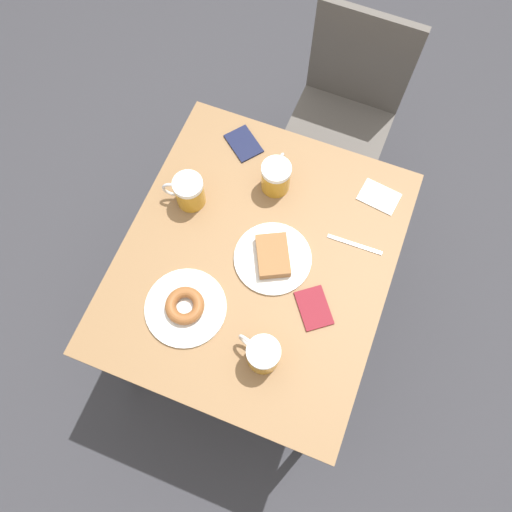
# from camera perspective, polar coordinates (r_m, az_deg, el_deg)

# --- Properties ---
(ground_plane) EXTENTS (8.00, 8.00, 0.00)m
(ground_plane) POSITION_cam_1_polar(r_m,az_deg,el_deg) (2.24, 0.00, -6.81)
(ground_plane) COLOR #333338
(table) EXTENTS (0.83, 0.97, 0.71)m
(table) POSITION_cam_1_polar(r_m,az_deg,el_deg) (1.62, 0.00, -1.03)
(table) COLOR olive
(table) RESTS_ON ground_plane
(chair) EXTENTS (0.41, 0.41, 0.88)m
(chair) POSITION_cam_1_polar(r_m,az_deg,el_deg) (2.14, 10.49, 17.20)
(chair) COLOR #514C47
(chair) RESTS_ON ground_plane
(plate_with_cake) EXTENTS (0.24, 0.24, 0.04)m
(plate_with_cake) POSITION_cam_1_polar(r_m,az_deg,el_deg) (1.55, 1.93, -0.13)
(plate_with_cake) COLOR white
(plate_with_cake) RESTS_ON table
(plate_with_donut) EXTENTS (0.25, 0.25, 0.04)m
(plate_with_donut) POSITION_cam_1_polar(r_m,az_deg,el_deg) (1.51, -8.08, -5.77)
(plate_with_donut) COLOR white
(plate_with_donut) RESTS_ON table
(beer_mug_left) EXTENTS (0.13, 0.10, 0.11)m
(beer_mug_left) POSITION_cam_1_polar(r_m,az_deg,el_deg) (1.42, 0.75, -11.16)
(beer_mug_left) COLOR #C68C23
(beer_mug_left) RESTS_ON table
(beer_mug_center) EXTENTS (0.14, 0.10, 0.11)m
(beer_mug_center) POSITION_cam_1_polar(r_m,az_deg,el_deg) (1.61, -7.70, 7.30)
(beer_mug_center) COLOR #C68C23
(beer_mug_center) RESTS_ON table
(beer_mug_right) EXTENTS (0.10, 0.14, 0.11)m
(beer_mug_right) POSITION_cam_1_polar(r_m,az_deg,el_deg) (1.63, 2.31, 9.08)
(beer_mug_right) COLOR #C68C23
(beer_mug_right) RESTS_ON table
(napkin_folded) EXTENTS (0.14, 0.11, 0.00)m
(napkin_folded) POSITION_cam_1_polar(r_m,az_deg,el_deg) (1.70, 13.89, 6.59)
(napkin_folded) COLOR white
(napkin_folded) RESTS_ON table
(fork) EXTENTS (0.18, 0.02, 0.00)m
(fork) POSITION_cam_1_polar(r_m,az_deg,el_deg) (1.61, 11.21, 1.30)
(fork) COLOR silver
(fork) RESTS_ON table
(passport_near_edge) EXTENTS (0.15, 0.15, 0.01)m
(passport_near_edge) POSITION_cam_1_polar(r_m,az_deg,el_deg) (1.76, -1.43, 12.72)
(passport_near_edge) COLOR #141938
(passport_near_edge) RESTS_ON table
(passport_far_edge) EXTENTS (0.15, 0.15, 0.01)m
(passport_far_edge) POSITION_cam_1_polar(r_m,az_deg,el_deg) (1.52, 6.63, -5.92)
(passport_far_edge) COLOR maroon
(passport_far_edge) RESTS_ON table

